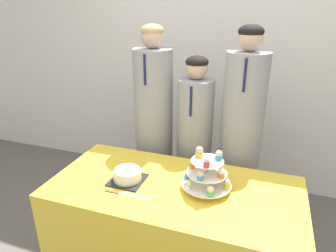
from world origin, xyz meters
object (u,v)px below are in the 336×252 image
Objects in this scene: round_cake at (127,174)px; cake_knife at (121,193)px; cupcake_stand at (208,172)px; student_1 at (194,150)px; student_2 at (240,145)px; student_0 at (154,133)px.

round_cake is 0.15m from cake_knife.
student_1 reaches higher than cupcake_stand.
cake_knife is 1.00× the size of cupcake_stand.
student_1 is at bearing 67.46° from round_cake.
student_1 is (-0.23, 0.57, -0.16)m from cupcake_stand.
round_cake is 0.90m from student_2.
cake_knife is 0.79m from student_0.
cupcake_stand is 0.21× the size of student_1.
student_2 is at bearing 77.27° from cupcake_stand.
student_1 is (0.24, 0.78, -0.04)m from cake_knife.
student_0 is 0.36m from student_1.
student_1 reaches higher than cake_knife.
cake_knife is at bearing -79.94° from round_cake.
round_cake is 0.65m from student_0.
cake_knife is 0.18× the size of student_2.
student_2 is (0.35, 0.00, 0.10)m from student_1.
round_cake is 0.69× the size of cupcake_stand.
cake_knife is 0.82m from student_1.
student_1 reaches higher than round_cake.
round_cake is at bearing -171.19° from cupcake_stand.
cake_knife is at bearing -82.80° from student_0.
student_2 is (0.62, 0.64, 0.01)m from round_cake.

